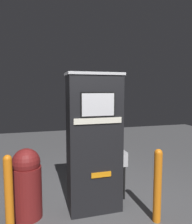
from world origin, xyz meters
name	(u,v)px	position (x,y,z in m)	size (l,w,h in m)	color
ground_plane	(98,216)	(0.00, 0.00, 0.00)	(14.00, 14.00, 0.00)	#4C4C4F
gas_pump	(94,143)	(0.00, 0.20, 1.08)	(0.92, 0.44, 2.14)	black
safety_bollard	(158,184)	(0.78, -0.36, 0.56)	(0.11, 0.11, 1.07)	orange
trash_bin	(27,183)	(-1.01, 0.26, 0.53)	(0.43, 0.43, 1.04)	maroon
safety_bollard_far	(9,193)	(-1.23, -0.05, 0.55)	(0.11, 0.11, 1.06)	orange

